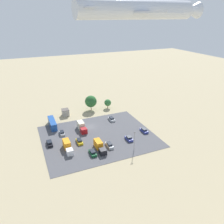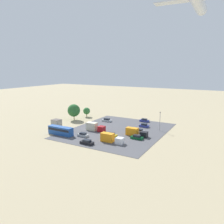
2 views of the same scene
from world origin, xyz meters
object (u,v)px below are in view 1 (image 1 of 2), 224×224
(parked_car_0, at_px, (50,143))
(parked_truck_2, at_px, (68,146))
(parked_car_3, at_px, (109,145))
(parked_car_7, at_px, (129,138))
(parked_car_2, at_px, (93,153))
(shed_building, at_px, (65,112))
(parked_car_4, at_px, (144,130))
(bus, at_px, (52,123))
(parked_car_6, at_px, (111,119))
(parked_truck_0, at_px, (82,127))
(parked_car_1, at_px, (79,141))
(parked_car_5, at_px, (62,133))
(airplane, at_px, (144,10))
(parked_truck_1, at_px, (100,146))

(parked_car_0, bearing_deg, parked_truck_2, 133.28)
(parked_car_3, xyz_separation_m, parked_car_7, (-9.20, -1.44, -0.00))
(parked_car_0, xyz_separation_m, parked_car_2, (-13.47, 12.78, -0.02))
(shed_building, bearing_deg, parked_car_3, 104.55)
(parked_car_3, height_order, parked_car_4, parked_car_3)
(parked_car_0, bearing_deg, parked_car_4, 171.89)
(bus, height_order, parked_car_6, bus)
(parked_truck_0, bearing_deg, parked_car_1, 69.02)
(parked_car_3, height_order, parked_truck_0, parked_truck_0)
(parked_car_1, distance_m, parked_truck_2, 6.19)
(parked_car_0, bearing_deg, parked_car_5, -134.21)
(parked_car_2, relative_size, parked_car_7, 1.10)
(parked_car_2, relative_size, parked_car_6, 0.97)
(parked_car_3, bearing_deg, bus, -56.00)
(bus, relative_size, parked_truck_0, 1.30)
(parked_car_3, distance_m, parked_car_5, 22.48)
(parked_car_1, xyz_separation_m, parked_car_3, (-9.87, 7.35, 0.04))
(shed_building, relative_size, parked_car_4, 0.87)
(parked_truck_0, bearing_deg, parked_car_6, -167.39)
(bus, relative_size, parked_car_5, 2.54)
(shed_building, height_order, parked_car_0, shed_building)
(airplane, bearing_deg, bus, -159.18)
(shed_building, xyz_separation_m, parked_car_5, (5.64, 18.76, -0.96))
(bus, bearing_deg, shed_building, -129.41)
(parked_truck_1, bearing_deg, bus, -62.85)
(parked_car_1, xyz_separation_m, parked_truck_1, (-5.78, 7.49, 0.69))
(shed_building, height_order, parked_car_4, shed_building)
(parked_car_0, distance_m, parked_car_1, 11.60)
(airplane, bearing_deg, parked_car_5, -157.43)
(parked_car_0, bearing_deg, parked_car_3, 153.42)
(shed_building, relative_size, parked_car_3, 0.83)
(parked_truck_1, distance_m, parked_truck_2, 12.04)
(bus, height_order, parked_car_5, bus)
(shed_building, xyz_separation_m, bus, (8.11, 9.87, 0.18))
(parked_car_6, xyz_separation_m, parked_truck_0, (15.88, 3.55, 0.81))
(parked_car_2, bearing_deg, parked_car_7, -167.57)
(bus, bearing_deg, parked_car_6, 170.27)
(shed_building, distance_m, parked_car_5, 19.61)
(parked_car_2, distance_m, parked_car_6, 29.13)
(parked_car_1, height_order, parked_car_6, parked_car_6)
(parked_truck_2, bearing_deg, parked_truck_1, 157.94)
(parked_car_2, height_order, parked_truck_0, parked_truck_0)
(parked_car_0, xyz_separation_m, parked_car_1, (-11.16, 3.17, -0.01))
(parked_car_0, height_order, parked_car_4, parked_car_0)
(parked_car_4, distance_m, parked_car_7, 9.85)
(parked_truck_1, bearing_deg, parked_car_3, -178.07)
(parked_car_2, distance_m, parked_truck_0, 19.84)
(shed_building, distance_m, parked_car_2, 37.91)
(airplane, bearing_deg, parked_car_6, 165.40)
(parked_truck_0, height_order, airplane, airplane)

